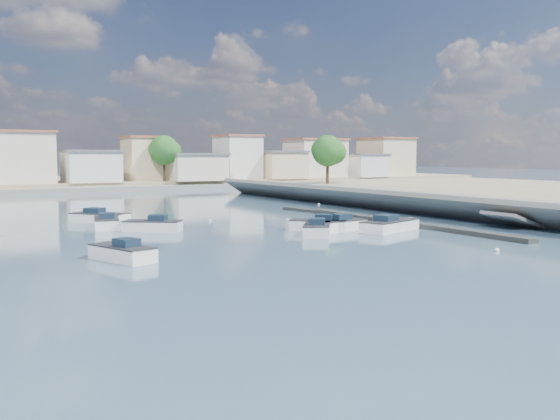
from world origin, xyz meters
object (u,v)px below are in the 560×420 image
motorboat_c (316,225)px  motorboat_g (102,218)px  motorboat_h (392,226)px  motorboat_b (317,229)px  motorboat_d (333,226)px  motorboat_e (106,223)px  motorboat_a (120,253)px  motorboat_f (149,226)px

motorboat_c → motorboat_g: bearing=134.0°
motorboat_h → motorboat_g: bearing=137.6°
motorboat_b → motorboat_c: same height
motorboat_d → motorboat_h: (4.09, -2.03, 0.00)m
motorboat_b → motorboat_d: (2.32, 1.35, -0.00)m
motorboat_c → motorboat_e: bearing=145.0°
motorboat_g → motorboat_a: bearing=-100.8°
motorboat_e → motorboat_b: bearing=-43.8°
motorboat_e → motorboat_f: same height
motorboat_a → motorboat_b: same height
motorboat_d → motorboat_g: (-14.18, 14.65, 0.00)m
motorboat_d → motorboat_f: bearing=151.9°
motorboat_c → motorboat_f: size_ratio=0.95×
motorboat_a → motorboat_c: same height
motorboat_a → motorboat_c: bearing=20.5°
motorboat_f → motorboat_h: 18.74m
motorboat_a → motorboat_h: same height
motorboat_e → motorboat_f: size_ratio=1.15×
motorboat_d → motorboat_e: same height
motorboat_c → motorboat_g: 19.02m
motorboat_b → motorboat_e: 17.32m
motorboat_d → motorboat_g: same height
motorboat_d → motorboat_e: 18.24m
motorboat_b → motorboat_f: 12.97m
motorboat_d → motorboat_g: bearing=134.1°
motorboat_e → motorboat_f: (2.30, -3.97, -0.00)m
motorboat_a → motorboat_c: size_ratio=1.11×
motorboat_f → motorboat_h: bearing=-27.7°
motorboat_b → motorboat_e: same height
motorboat_a → motorboat_b: size_ratio=1.01×
motorboat_d → motorboat_h: 4.57m
motorboat_f → motorboat_h: same height
motorboat_b → motorboat_g: (-11.86, 16.00, 0.00)m
motorboat_b → motorboat_g: bearing=126.6°
motorboat_c → motorboat_e: same height
motorboat_e → motorboat_h: 22.76m
motorboat_c → motorboat_f: bearing=153.7°
motorboat_f → motorboat_a: bearing=-114.5°
motorboat_f → motorboat_g: 8.15m
motorboat_d → motorboat_e: bearing=144.3°
motorboat_g → motorboat_h: (18.27, -16.69, -0.00)m
motorboat_a → motorboat_b: 16.22m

